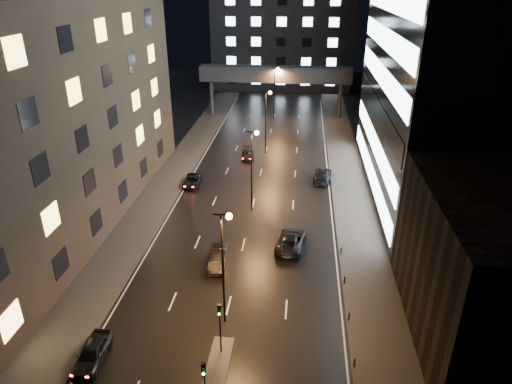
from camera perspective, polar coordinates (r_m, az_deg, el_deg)
ground at (r=66.66m, az=0.62°, el=2.47°), size 160.00×160.00×0.00m
sidewalk_left at (r=64.42m, az=-10.95°, el=1.22°), size 5.00×110.00×0.15m
sidewalk_right at (r=62.20m, az=11.72°, el=0.25°), size 5.00×110.00×0.15m
building_left at (r=53.54m, az=-27.00°, el=16.44°), size 15.00×48.00×40.00m
building_right_low at (r=38.88m, az=26.93°, el=-8.50°), size 10.00×18.00×12.00m
building_right_glass at (r=60.48m, az=26.24°, el=19.73°), size 20.00×36.00×45.00m
building_far at (r=120.07m, az=3.38°, el=18.86°), size 34.00×14.00×25.00m
skybridge at (r=93.02m, az=2.42°, el=14.42°), size 30.00×3.00×10.00m
median_island at (r=35.07m, az=-5.12°, el=-22.13°), size 1.60×8.00×0.15m
traffic_signal_near at (r=34.72m, az=-4.54°, el=-15.75°), size 0.28×0.34×4.40m
traffic_signal_far at (r=30.87m, az=-6.46°, el=-22.39°), size 0.28×0.34×4.40m
bollard_row at (r=37.85m, az=11.85°, el=-17.53°), size 0.12×25.12×0.90m
streetlight_near at (r=35.44m, az=-3.96°, el=-7.86°), size 1.45×0.50×10.15m
streetlight_mid_a at (r=53.14m, az=-0.39°, el=3.94°), size 1.45×0.50×10.15m
streetlight_mid_b at (r=72.05m, az=1.37°, el=9.70°), size 1.45×0.50×10.15m
streetlight_far at (r=91.43m, az=2.42°, el=13.05°), size 1.45×0.50×10.15m
car_away_a at (r=37.56m, az=-19.82°, el=-18.44°), size 2.03×4.65×1.56m
car_away_b at (r=45.53m, az=-4.76°, el=-8.22°), size 1.99×4.83×1.55m
car_away_c at (r=62.85m, az=-7.96°, el=1.40°), size 2.36×4.76×1.30m
car_away_d at (r=71.78m, az=-0.99°, el=4.74°), size 2.37×4.73×1.32m
car_toward_a at (r=48.27m, az=4.40°, el=-6.05°), size 3.44×6.11×1.61m
car_toward_b at (r=64.38m, az=8.31°, el=2.12°), size 2.95×5.80×1.61m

